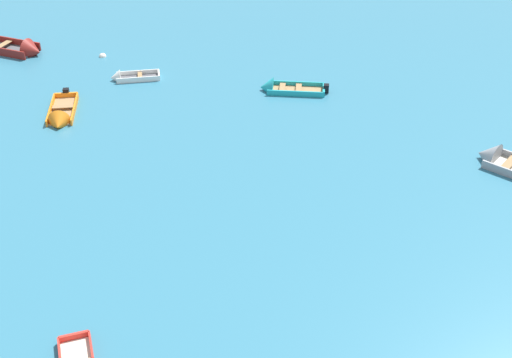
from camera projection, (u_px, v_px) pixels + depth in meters
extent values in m
cube|color=#4C4C51|center=(138.00, 78.00, 38.22)|extent=(2.31, 0.93, 0.08)
cube|color=white|center=(138.00, 80.00, 37.78)|extent=(2.38, 0.14, 0.31)
cube|color=white|center=(138.00, 73.00, 38.53)|extent=(2.38, 0.14, 0.31)
cube|color=white|center=(159.00, 75.00, 38.31)|extent=(0.12, 0.89, 0.31)
cone|color=white|center=(116.00, 78.00, 37.98)|extent=(0.57, 0.89, 0.87)
cube|color=#937047|center=(140.00, 75.00, 38.13)|extent=(0.28, 0.82, 0.03)
cube|color=#4C4C51|center=(7.00, 49.00, 41.51)|extent=(4.00, 3.06, 0.13)
cube|color=maroon|center=(14.00, 42.00, 41.98)|extent=(3.51, 1.99, 0.50)
cone|color=maroon|center=(34.00, 51.00, 40.76)|extent=(1.49, 1.69, 1.43)
cube|color=#937047|center=(3.00, 45.00, 41.41)|extent=(1.01, 1.37, 0.03)
cube|color=#99754C|center=(63.00, 111.00, 34.97)|extent=(1.18, 2.97, 0.08)
cube|color=orange|center=(75.00, 109.00, 34.96)|extent=(0.12, 3.08, 0.33)
cube|color=orange|center=(51.00, 110.00, 34.85)|extent=(0.12, 3.08, 0.33)
cube|color=orange|center=(66.00, 96.00, 36.17)|extent=(1.19, 0.14, 0.33)
cone|color=orange|center=(59.00, 124.00, 33.57)|extent=(1.17, 0.72, 1.16)
cube|color=#937047|center=(63.00, 107.00, 35.00)|extent=(1.09, 0.34, 0.03)
cube|color=black|center=(66.00, 93.00, 36.22)|extent=(0.31, 0.29, 0.46)
cube|color=red|center=(74.00, 337.00, 22.00)|extent=(0.97, 0.27, 0.29)
cube|color=#99754C|center=(296.00, 91.00, 36.91)|extent=(3.09, 1.71, 0.08)
cube|color=teal|center=(295.00, 94.00, 36.36)|extent=(3.00, 0.73, 0.32)
cube|color=teal|center=(296.00, 84.00, 37.33)|extent=(3.00, 0.73, 0.32)
cube|color=teal|center=(324.00, 90.00, 36.73)|extent=(0.37, 1.15, 0.32)
cone|color=teal|center=(267.00, 87.00, 36.96)|extent=(0.93, 1.25, 1.13)
cube|color=#937047|center=(299.00, 88.00, 36.80)|extent=(0.54, 1.10, 0.03)
cube|color=#937047|center=(282.00, 87.00, 36.87)|extent=(0.54, 1.10, 0.03)
cube|color=black|center=(326.00, 88.00, 36.66)|extent=(0.34, 0.36, 0.45)
cone|color=gray|center=(487.00, 156.00, 31.05)|extent=(1.62, 1.60, 1.42)
cube|color=#937047|center=(510.00, 163.00, 30.47)|extent=(1.23, 1.19, 0.03)
sphere|color=silver|center=(103.00, 57.00, 40.79)|extent=(0.43, 0.43, 0.43)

